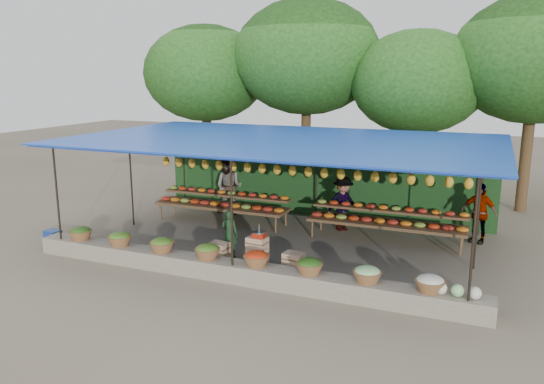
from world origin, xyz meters
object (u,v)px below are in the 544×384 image
at_px(vendor_seated, 230,234).
at_px(blue_crate_front, 70,244).
at_px(weighing_scale, 259,234).
at_px(blue_crate_back, 53,235).
at_px(crate_counter, 256,256).

bearing_deg(vendor_seated, blue_crate_front, 14.93).
distance_m(weighing_scale, blue_crate_back, 6.19).
bearing_deg(weighing_scale, blue_crate_front, -173.82).
xyz_separation_m(vendor_seated, blue_crate_front, (-4.12, -1.03, -0.46)).
bearing_deg(crate_counter, blue_crate_front, -173.72).
bearing_deg(blue_crate_front, crate_counter, -9.52).
relative_size(weighing_scale, blue_crate_front, 0.67).
distance_m(crate_counter, blue_crate_back, 6.07).
distance_m(vendor_seated, blue_crate_back, 5.19).
relative_size(blue_crate_front, blue_crate_back, 1.08).
bearing_deg(vendor_seated, blue_crate_back, 7.46).
bearing_deg(blue_crate_front, vendor_seated, -1.74).
relative_size(weighing_scale, vendor_seated, 0.26).
xyz_separation_m(crate_counter, weighing_scale, (0.08, 0.00, 0.53)).
height_order(weighing_scale, vendor_seated, vendor_seated).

